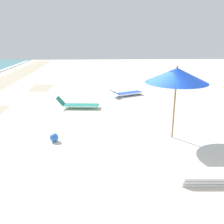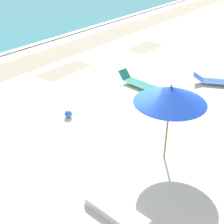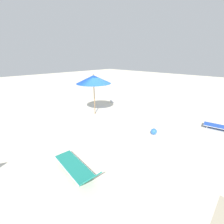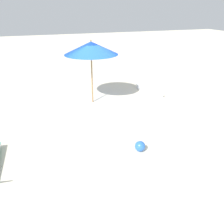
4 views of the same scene
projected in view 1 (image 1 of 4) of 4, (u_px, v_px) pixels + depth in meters
The scene contains 6 objects.
ground_plane at pixel (134, 138), 9.65m from camera, with size 60.00×60.00×0.16m.
beach_umbrella at pixel (177, 75), 8.83m from camera, with size 2.25×2.25×2.70m.
lounger_stack at pixel (214, 177), 6.67m from camera, with size 0.69×1.90×0.24m.
sun_lounger_beside_umbrella at pixel (77, 104), 13.16m from camera, with size 0.77×2.24×0.60m.
sun_lounger_near_water_left at pixel (126, 93), 15.80m from camera, with size 1.48×2.22×0.47m.
beach_ball at pixel (54, 137), 9.09m from camera, with size 0.32×0.32×0.32m.
Camera 1 is at (-8.85, 1.27, 3.78)m, focal length 40.00 mm.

